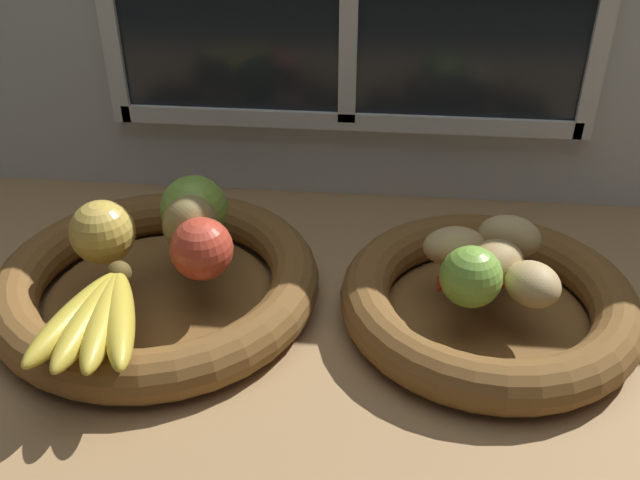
% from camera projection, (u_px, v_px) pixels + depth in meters
% --- Properties ---
extents(ground_plane, '(1.40, 0.90, 0.03)m').
position_uv_depth(ground_plane, '(329.00, 321.00, 0.83)').
color(ground_plane, '#9E774C').
extents(back_wall, '(1.40, 0.05, 0.55)m').
position_uv_depth(back_wall, '(350.00, 0.00, 0.92)').
color(back_wall, silver).
rests_on(back_wall, ground_plane).
extents(fruit_bowl_left, '(0.37, 0.37, 0.06)m').
position_uv_depth(fruit_bowl_left, '(159.00, 282.00, 0.82)').
color(fruit_bowl_left, brown).
rests_on(fruit_bowl_left, ground_plane).
extents(fruit_bowl_right, '(0.33, 0.33, 0.06)m').
position_uv_depth(fruit_bowl_right, '(488.00, 301.00, 0.79)').
color(fruit_bowl_right, brown).
rests_on(fruit_bowl_right, ground_plane).
extents(apple_golden_left, '(0.07, 0.07, 0.07)m').
position_uv_depth(apple_golden_left, '(104.00, 231.00, 0.79)').
color(apple_golden_left, gold).
rests_on(apple_golden_left, fruit_bowl_left).
extents(apple_green_back, '(0.08, 0.08, 0.08)m').
position_uv_depth(apple_green_back, '(194.00, 209.00, 0.83)').
color(apple_green_back, '#7AA338').
rests_on(apple_green_back, fruit_bowl_left).
extents(apple_red_right, '(0.07, 0.07, 0.07)m').
position_uv_depth(apple_red_right, '(202.00, 249.00, 0.77)').
color(apple_red_right, '#CC422D').
rests_on(apple_red_right, fruit_bowl_left).
extents(pear_brown, '(0.08, 0.08, 0.07)m').
position_uv_depth(pear_brown, '(191.00, 225.00, 0.81)').
color(pear_brown, olive).
rests_on(pear_brown, fruit_bowl_left).
extents(banana_bunch_front, '(0.12, 0.17, 0.03)m').
position_uv_depth(banana_bunch_front, '(98.00, 316.00, 0.70)').
color(banana_bunch_front, gold).
rests_on(banana_bunch_front, fruit_bowl_left).
extents(potato_small, '(0.08, 0.08, 0.04)m').
position_uv_depth(potato_small, '(533.00, 284.00, 0.73)').
color(potato_small, tan).
rests_on(potato_small, fruit_bowl_right).
extents(potato_large, '(0.09, 0.09, 0.05)m').
position_uv_depth(potato_large, '(494.00, 262.00, 0.77)').
color(potato_large, '#A38451').
rests_on(potato_large, fruit_bowl_right).
extents(potato_oblong, '(0.08, 0.06, 0.04)m').
position_uv_depth(potato_oblong, '(454.00, 246.00, 0.80)').
color(potato_oblong, tan).
rests_on(potato_oblong, fruit_bowl_right).
extents(potato_back, '(0.08, 0.06, 0.05)m').
position_uv_depth(potato_back, '(509.00, 237.00, 0.80)').
color(potato_back, tan).
rests_on(potato_back, fruit_bowl_right).
extents(lime_near, '(0.06, 0.06, 0.06)m').
position_uv_depth(lime_near, '(471.00, 277.00, 0.73)').
color(lime_near, '#7AAD3D').
rests_on(lime_near, fruit_bowl_right).
extents(chili_pepper, '(0.12, 0.03, 0.02)m').
position_uv_depth(chili_pepper, '(496.00, 284.00, 0.76)').
color(chili_pepper, red).
rests_on(chili_pepper, fruit_bowl_right).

